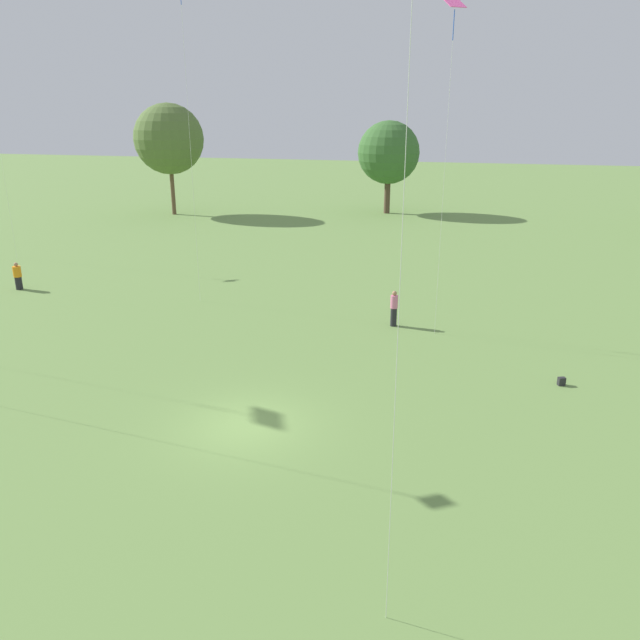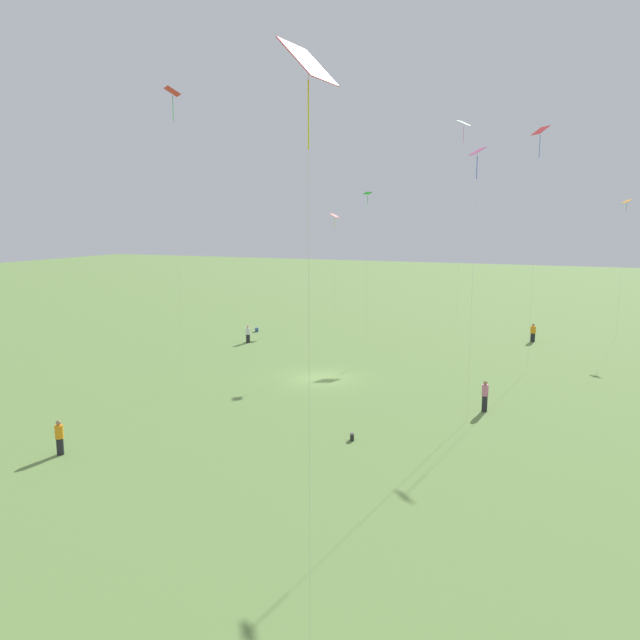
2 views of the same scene
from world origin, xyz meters
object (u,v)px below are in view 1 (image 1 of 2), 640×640
object	(u,v)px
picnic_bag_0	(561,381)
person_1	(18,276)
person_3	(394,308)
kite_2	(453,28)

from	to	relation	value
picnic_bag_0	person_1	bearing A→B (deg)	167.88
person_1	person_3	bearing A→B (deg)	50.52
picnic_bag_0	kite_2	bearing A→B (deg)	137.85
person_1	picnic_bag_0	world-z (taller)	person_1
person_1	kite_2	xyz separation A→B (m)	(25.26, -1.71, 12.87)
person_3	picnic_bag_0	distance (m)	9.35
picnic_bag_0	person_3	bearing A→B (deg)	143.68
person_1	picnic_bag_0	xyz separation A→B (m)	(30.65, -6.58, -0.65)
person_1	kite_2	bearing A→B (deg)	49.28
person_3	picnic_bag_0	xyz separation A→B (m)	(7.51, -5.52, -0.76)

